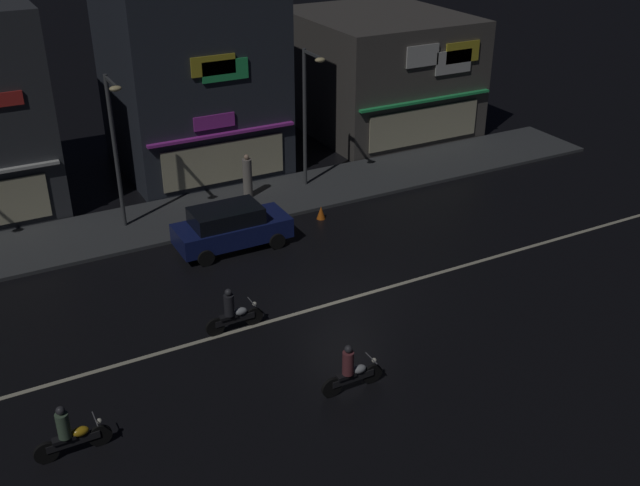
% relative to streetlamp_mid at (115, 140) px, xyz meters
% --- Properties ---
extents(ground_plane, '(140.00, 140.00, 0.00)m').
position_rel_streetlamp_mid_xyz_m(ground_plane, '(5.00, -8.61, -3.79)').
color(ground_plane, black).
extents(lane_divider_stripe, '(33.73, 0.16, 0.01)m').
position_rel_streetlamp_mid_xyz_m(lane_divider_stripe, '(5.00, -8.61, -3.78)').
color(lane_divider_stripe, beige).
rests_on(lane_divider_stripe, ground).
extents(sidewalk_far, '(35.51, 3.93, 0.14)m').
position_rel_streetlamp_mid_xyz_m(sidewalk_far, '(5.00, 0.05, -3.72)').
color(sidewalk_far, '#424447').
rests_on(sidewalk_far, ground).
extents(storefront_left_block, '(7.03, 7.30, 8.96)m').
position_rel_streetlamp_mid_xyz_m(storefront_left_block, '(5.00, 5.59, 0.69)').
color(storefront_left_block, '#2D333D').
rests_on(storefront_left_block, ground).
extents(storefront_right_block, '(7.99, 9.19, 6.01)m').
position_rel_streetlamp_mid_xyz_m(storefront_right_block, '(15.65, 6.52, -0.78)').
color(storefront_right_block, '#56514C').
rests_on(storefront_right_block, ground).
extents(streetlamp_mid, '(0.44, 1.64, 6.07)m').
position_rel_streetlamp_mid_xyz_m(streetlamp_mid, '(0.00, 0.00, 0.00)').
color(streetlamp_mid, '#47494C').
rests_on(streetlamp_mid, sidewalk_far).
extents(streetlamp_east, '(0.44, 1.64, 6.04)m').
position_rel_streetlamp_mid_xyz_m(streetlamp_east, '(8.27, 0.36, -0.01)').
color(streetlamp_east, '#47494C').
rests_on(streetlamp_east, sidewalk_far).
extents(pedestrian_on_sidewalk, '(0.40, 0.40, 1.93)m').
position_rel_streetlamp_mid_xyz_m(pedestrian_on_sidewalk, '(5.46, 0.53, -2.76)').
color(pedestrian_on_sidewalk, gray).
rests_on(pedestrian_on_sidewalk, sidewalk_far).
extents(parked_car_near_kerb, '(4.30, 1.98, 1.67)m').
position_rel_streetlamp_mid_xyz_m(parked_car_near_kerb, '(3.13, -3.27, -2.92)').
color(parked_car_near_kerb, navy).
rests_on(parked_car_near_kerb, ground).
extents(motorcycle_lead, '(1.90, 0.60, 1.52)m').
position_rel_streetlamp_mid_xyz_m(motorcycle_lead, '(1.06, -8.51, -3.15)').
color(motorcycle_lead, black).
rests_on(motorcycle_lead, ground).
extents(motorcycle_following, '(1.90, 0.60, 1.52)m').
position_rel_streetlamp_mid_xyz_m(motorcycle_following, '(2.80, -12.79, -3.15)').
color(motorcycle_following, black).
rests_on(motorcycle_following, ground).
extents(motorcycle_trailing_far, '(1.90, 0.60, 1.52)m').
position_rel_streetlamp_mid_xyz_m(motorcycle_trailing_far, '(-4.53, -11.71, -3.15)').
color(motorcycle_trailing_far, black).
rests_on(motorcycle_trailing_far, ground).
extents(traffic_cone, '(0.36, 0.36, 0.55)m').
position_rel_streetlamp_mid_xyz_m(traffic_cone, '(7.32, -2.65, -3.51)').
color(traffic_cone, orange).
rests_on(traffic_cone, ground).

